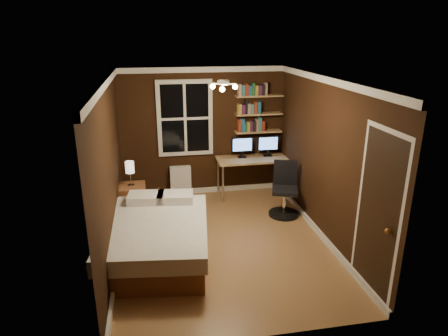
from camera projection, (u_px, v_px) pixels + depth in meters
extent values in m
plane|color=olive|center=(222.00, 242.00, 6.24)|extent=(4.20, 4.20, 0.00)
cube|color=black|center=(203.00, 132.00, 7.79)|extent=(3.20, 0.04, 2.50)
cube|color=black|center=(109.00, 173.00, 5.56)|extent=(0.04, 4.20, 2.50)
cube|color=black|center=(325.00, 160.00, 6.11)|extent=(0.04, 4.20, 2.50)
cube|color=white|center=(222.00, 79.00, 5.43)|extent=(3.20, 4.20, 0.02)
cube|color=silver|center=(185.00, 118.00, 7.60)|extent=(1.06, 0.06, 1.46)
sphere|color=gold|center=(388.00, 231.00, 4.46)|extent=(0.06, 0.06, 0.06)
cube|color=tan|center=(258.00, 131.00, 7.86)|extent=(0.92, 0.22, 0.03)
cube|color=tan|center=(259.00, 114.00, 7.75)|extent=(0.92, 0.22, 0.03)
cube|color=tan|center=(259.00, 96.00, 7.63)|extent=(0.92, 0.22, 0.03)
cube|color=brown|center=(158.00, 247.00, 5.79)|extent=(1.58, 2.08, 0.31)
cube|color=silver|center=(156.00, 230.00, 5.70)|extent=(1.67, 2.15, 0.23)
cube|color=white|center=(146.00, 198.00, 6.34)|extent=(0.60, 0.45, 0.14)
cube|color=white|center=(175.00, 197.00, 6.37)|extent=(0.60, 0.45, 0.14)
cube|color=brown|center=(132.00, 201.00, 7.02)|extent=(0.47, 0.47, 0.58)
cube|color=silver|center=(181.00, 181.00, 7.91)|extent=(0.41, 0.14, 0.61)
cube|color=tan|center=(258.00, 159.00, 7.82)|extent=(1.63, 0.61, 0.04)
cylinder|color=beige|center=(223.00, 184.00, 7.57)|extent=(0.04, 0.04, 0.73)
cylinder|color=beige|center=(298.00, 179.00, 7.83)|extent=(0.04, 0.04, 0.73)
cylinder|color=beige|center=(218.00, 175.00, 8.07)|extent=(0.04, 0.04, 0.73)
cylinder|color=beige|center=(289.00, 171.00, 8.32)|extent=(0.04, 0.04, 0.73)
cylinder|color=black|center=(284.00, 214.00, 7.14)|extent=(0.54, 0.54, 0.05)
cylinder|color=silver|center=(284.00, 202.00, 7.07)|extent=(0.06, 0.06, 0.40)
cube|color=black|center=(285.00, 190.00, 6.99)|extent=(0.55, 0.55, 0.07)
cube|color=black|center=(285.00, 172.00, 7.09)|extent=(0.41, 0.17, 0.46)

